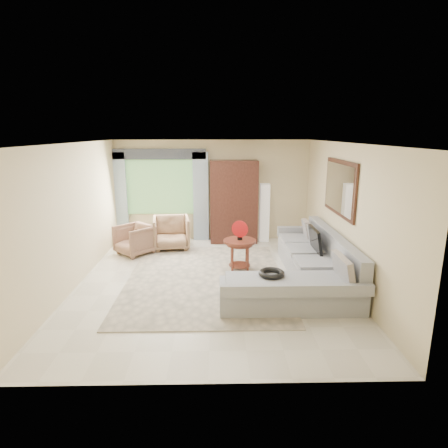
{
  "coord_description": "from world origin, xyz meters",
  "views": [
    {
      "loc": [
        0.1,
        -6.7,
        2.79
      ],
      "look_at": [
        0.25,
        0.35,
        1.05
      ],
      "focal_mm": 30.0,
      "sensor_mm": 36.0,
      "label": 1
    }
  ],
  "objects_px": {
    "coffee_table": "(240,255)",
    "armoire": "(234,202)",
    "sectional_sofa": "(307,270)",
    "tv_screen": "(315,240)",
    "potted_plant": "(127,234)",
    "armchair_right": "(171,233)",
    "armchair_left": "(135,240)",
    "floor_lamp": "(264,213)"
  },
  "relations": [
    {
      "from": "tv_screen",
      "to": "potted_plant",
      "type": "height_order",
      "value": "tv_screen"
    },
    {
      "from": "armoire",
      "to": "floor_lamp",
      "type": "relative_size",
      "value": 1.4
    },
    {
      "from": "armchair_left",
      "to": "floor_lamp",
      "type": "relative_size",
      "value": 0.51
    },
    {
      "from": "coffee_table",
      "to": "armoire",
      "type": "relative_size",
      "value": 0.32
    },
    {
      "from": "coffee_table",
      "to": "armchair_right",
      "type": "relative_size",
      "value": 0.76
    },
    {
      "from": "floor_lamp",
      "to": "coffee_table",
      "type": "bearing_deg",
      "value": -109.25
    },
    {
      "from": "tv_screen",
      "to": "armchair_right",
      "type": "relative_size",
      "value": 0.85
    },
    {
      "from": "coffee_table",
      "to": "floor_lamp",
      "type": "xyz_separation_m",
      "value": [
        0.78,
        2.22,
        0.4
      ]
    },
    {
      "from": "sectional_sofa",
      "to": "tv_screen",
      "type": "distance_m",
      "value": 0.73
    },
    {
      "from": "sectional_sofa",
      "to": "armchair_right",
      "type": "xyz_separation_m",
      "value": [
        -2.78,
        2.31,
        0.11
      ]
    },
    {
      "from": "tv_screen",
      "to": "coffee_table",
      "type": "distance_m",
      "value": 1.54
    },
    {
      "from": "potted_plant",
      "to": "armchair_left",
      "type": "bearing_deg",
      "value": -65.13
    },
    {
      "from": "coffee_table",
      "to": "potted_plant",
      "type": "xyz_separation_m",
      "value": [
        -2.74,
        1.92,
        -0.07
      ]
    },
    {
      "from": "coffee_table",
      "to": "armchair_right",
      "type": "bearing_deg",
      "value": 134.93
    },
    {
      "from": "sectional_sofa",
      "to": "armoire",
      "type": "height_order",
      "value": "armoire"
    },
    {
      "from": "sectional_sofa",
      "to": "coffee_table",
      "type": "height_order",
      "value": "sectional_sofa"
    },
    {
      "from": "coffee_table",
      "to": "armoire",
      "type": "distance_m",
      "value": 2.27
    },
    {
      "from": "sectional_sofa",
      "to": "potted_plant",
      "type": "xyz_separation_m",
      "value": [
        -3.95,
        2.66,
        -0.0
      ]
    },
    {
      "from": "potted_plant",
      "to": "armchair_right",
      "type": "bearing_deg",
      "value": -16.62
    },
    {
      "from": "armchair_right",
      "to": "sectional_sofa",
      "type": "bearing_deg",
      "value": -47.47
    },
    {
      "from": "armchair_left",
      "to": "floor_lamp",
      "type": "bearing_deg",
      "value": 62.24
    },
    {
      "from": "sectional_sofa",
      "to": "coffee_table",
      "type": "xyz_separation_m",
      "value": [
        -1.21,
        0.74,
        0.07
      ]
    },
    {
      "from": "armchair_left",
      "to": "sectional_sofa",
      "type": "bearing_deg",
      "value": 15.82
    },
    {
      "from": "armoire",
      "to": "floor_lamp",
      "type": "distance_m",
      "value": 0.86
    },
    {
      "from": "coffee_table",
      "to": "floor_lamp",
      "type": "bearing_deg",
      "value": 70.75
    },
    {
      "from": "armchair_left",
      "to": "potted_plant",
      "type": "relative_size",
      "value": 1.36
    },
    {
      "from": "tv_screen",
      "to": "coffee_table",
      "type": "xyz_separation_m",
      "value": [
        -1.48,
        0.22,
        -0.37
      ]
    },
    {
      "from": "sectional_sofa",
      "to": "armchair_right",
      "type": "distance_m",
      "value": 3.62
    },
    {
      "from": "coffee_table",
      "to": "potted_plant",
      "type": "bearing_deg",
      "value": 144.89
    },
    {
      "from": "potted_plant",
      "to": "floor_lamp",
      "type": "xyz_separation_m",
      "value": [
        3.51,
        0.3,
        0.47
      ]
    },
    {
      "from": "sectional_sofa",
      "to": "coffee_table",
      "type": "relative_size",
      "value": 5.21
    },
    {
      "from": "floor_lamp",
      "to": "potted_plant",
      "type": "bearing_deg",
      "value": -175.16
    },
    {
      "from": "coffee_table",
      "to": "armchair_right",
      "type": "distance_m",
      "value": 2.23
    },
    {
      "from": "coffee_table",
      "to": "armoire",
      "type": "height_order",
      "value": "armoire"
    },
    {
      "from": "armchair_left",
      "to": "armchair_right",
      "type": "xyz_separation_m",
      "value": [
        0.81,
        0.42,
        0.05
      ]
    },
    {
      "from": "coffee_table",
      "to": "armchair_right",
      "type": "height_order",
      "value": "armchair_right"
    },
    {
      "from": "sectional_sofa",
      "to": "armchair_right",
      "type": "bearing_deg",
      "value": 140.27
    },
    {
      "from": "floor_lamp",
      "to": "armchair_left",
      "type": "bearing_deg",
      "value": -161.39
    },
    {
      "from": "sectional_sofa",
      "to": "coffee_table",
      "type": "distance_m",
      "value": 1.42
    },
    {
      "from": "coffee_table",
      "to": "floor_lamp",
      "type": "height_order",
      "value": "floor_lamp"
    },
    {
      "from": "coffee_table",
      "to": "potted_plant",
      "type": "height_order",
      "value": "coffee_table"
    },
    {
      "from": "potted_plant",
      "to": "armoire",
      "type": "distance_m",
      "value": 2.83
    }
  ]
}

